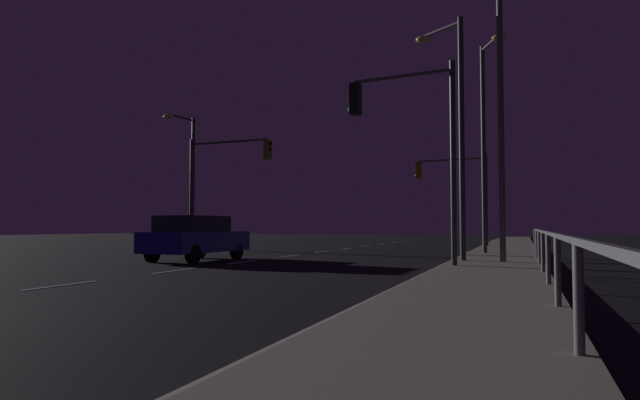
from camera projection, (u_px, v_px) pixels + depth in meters
The scene contains 13 objects.
ground_plane at pixel (294, 256), 23.35m from camera, with size 112.00×112.00×0.00m, color black.
sidewalk_right at pixel (501, 258), 20.62m from camera, with size 2.70×77.00×0.14m, color #9E937F.
lane_markings_center at pixel (322, 252), 26.64m from camera, with size 0.14×50.00×0.01m.
lane_edge_line at pixel (468, 253), 25.86m from camera, with size 0.14×53.00×0.01m.
car at pixel (196, 237), 19.90m from camera, with size 1.94×4.45×1.57m.
traffic_light_near_right at pixel (407, 126), 16.37m from camera, with size 3.25×0.69×5.69m.
traffic_light_far_center at pixel (225, 170), 28.78m from camera, with size 4.82×0.55×5.73m.
traffic_light_mid_right at pixel (453, 181), 32.47m from camera, with size 4.16×0.77×5.13m.
street_lamp_far_end at pixel (511, 99), 17.26m from camera, with size 2.08×0.47×8.34m.
street_lamp_corner at pixel (188, 168), 29.82m from camera, with size 0.58×2.23×6.98m.
street_lamp_across_street at pixel (454, 116), 18.25m from camera, with size 1.70×1.28×7.75m.
street_lamp_mid_block at pixel (486, 128), 22.77m from camera, with size 1.10×1.96×8.43m.
barrier_fence at pixel (545, 242), 11.97m from camera, with size 0.09×21.49×0.98m.
Camera 1 is at (8.89, -4.20, 1.22)m, focal length 31.92 mm.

